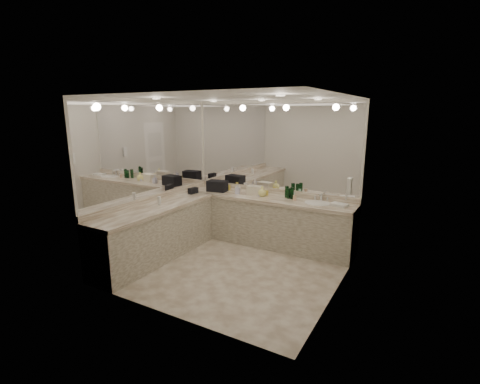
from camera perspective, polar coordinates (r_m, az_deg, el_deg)
The scene contains 34 objects.
floor at distance 5.60m, azimuth -1.18°, elevation -12.32°, with size 3.20×3.20×0.00m, color beige.
ceiling at distance 5.07m, azimuth -1.32°, elevation 15.30°, with size 3.20×3.20×0.00m, color white.
wall_back at distance 6.50m, azimuth 5.53°, elevation 3.21°, with size 3.20×0.02×2.60m, color beige.
wall_left at distance 6.14m, azimuth -14.20°, elevation 2.31°, with size 0.02×3.00×2.60m, color beige.
wall_right at distance 4.60m, azimuth 16.17°, elevation -1.30°, with size 0.02×3.00×2.60m, color beige.
vanity_back_base at distance 6.44m, azimuth 4.27°, elevation -4.92°, with size 3.20×0.60×0.84m, color beige.
vanity_back_top at distance 6.31m, azimuth 4.30°, elevation -1.05°, with size 3.20×0.64×0.06m, color silver.
vanity_left_base at distance 5.96m, azimuth -13.61°, elevation -6.76°, with size 0.60×2.40×0.84m, color beige.
vanity_left_top at distance 5.82m, azimuth -13.77°, elevation -2.60°, with size 0.64×2.42×0.06m, color silver.
backsplash_back at distance 6.55m, azimuth 5.39°, elevation 0.17°, with size 3.20×0.04×0.10m, color silver.
backsplash_left at distance 6.20m, azimuth -13.89°, elevation -0.88°, with size 0.04×3.00×0.10m, color silver.
mirror_back at distance 6.42m, azimuth 5.58°, elevation 7.38°, with size 3.12×0.01×1.55m, color white.
mirror_left at distance 6.07m, azimuth -14.37°, elevation 6.72°, with size 0.01×2.92×1.55m, color white.
sink at distance 5.98m, azimuth 12.60°, elevation -1.86°, with size 0.44×0.44×0.03m, color white.
faucet at distance 6.16m, azimuth 13.21°, elevation -0.74°, with size 0.24×0.16×0.14m, color silver.
wall_phone at distance 5.26m, azimuth 17.53°, elevation 0.93°, with size 0.06×0.10×0.24m, color white.
door at distance 4.20m, azimuth 14.16°, elevation -6.06°, with size 0.02×0.82×2.10m, color white.
black_toiletry_bag at distance 6.72m, azimuth -3.75°, elevation 1.02°, with size 0.37×0.23×0.21m, color black.
black_bag_spill at distance 6.57m, azimuth -7.70°, elevation 0.18°, with size 0.09×0.19×0.11m, color black.
cream_cosmetic_case at distance 6.47m, azimuth 2.49°, elevation 0.34°, with size 0.28×0.17×0.16m, color beige.
hand_towel at distance 5.89m, azimuth 15.99°, elevation -2.00°, with size 0.26×0.18×0.04m, color white.
lotion_left at distance 5.88m, azimuth -13.11°, elevation -1.41°, with size 0.06×0.06×0.13m, color white.
soap_bottle_a at distance 6.51m, azimuth -0.13°, elevation 0.52°, with size 0.07×0.07×0.18m, color silver.
soap_bottle_b at distance 6.48m, azimuth -0.40°, elevation 0.42°, with size 0.08×0.08×0.17m, color silver.
soap_bottle_c at distance 6.30m, azimuth 3.65°, elevation 0.12°, with size 0.15×0.15×0.19m, color #F9F386.
green_bottle_0 at distance 6.28m, azimuth 7.69°, elevation 0.04°, with size 0.07×0.07×0.20m, color #0B4117.
green_bottle_1 at distance 6.20m, azimuth 8.01°, elevation -0.21°, with size 0.06×0.06×0.19m, color #0B4117.
green_bottle_2 at distance 6.16m, azimuth 8.53°, elevation -0.20°, with size 0.06×0.06×0.21m, color #0B4117.
amenity_bottle_0 at distance 6.23m, azimuth 8.73°, elevation -0.55°, with size 0.05×0.05×0.11m, color silver.
amenity_bottle_1 at distance 6.42m, azimuth 4.41°, elevation -0.15°, with size 0.06×0.06×0.08m, color #F2D84C.
amenity_bottle_2 at distance 6.09m, azimuth 8.95°, elevation -0.95°, with size 0.06×0.06×0.09m, color #E0B28C.
amenity_bottle_3 at distance 6.71m, azimuth -0.59°, elevation 0.55°, with size 0.06×0.06×0.10m, color white.
amenity_bottle_4 at distance 6.81m, azimuth -1.78°, elevation 0.74°, with size 0.05×0.05×0.10m, color #F2D84C.
amenity_bottle_5 at distance 6.31m, azimuth 3.22°, elevation -0.46°, with size 0.06×0.06×0.06m, color silver.
Camera 1 is at (2.59, -4.36, 2.39)m, focal length 26.00 mm.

